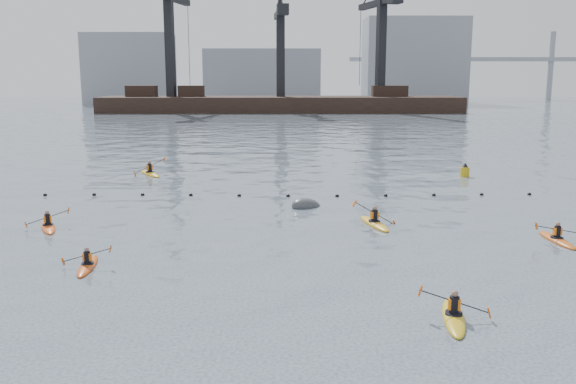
# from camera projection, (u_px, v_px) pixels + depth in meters

# --- Properties ---
(ground) EXTENTS (400.00, 400.00, 0.00)m
(ground) POSITION_uv_depth(u_px,v_px,m) (254.00, 369.00, 15.37)
(ground) COLOR #33424A
(ground) RESTS_ON ground
(float_line) EXTENTS (33.24, 0.73, 0.24)m
(float_line) POSITION_uv_depth(u_px,v_px,m) (264.00, 195.00, 37.49)
(float_line) COLOR black
(float_line) RESTS_ON ground
(barge_pier) EXTENTS (72.00, 19.30, 29.50)m
(barge_pier) POSITION_uv_depth(u_px,v_px,m) (280.00, 103.00, 123.04)
(barge_pier) COLOR black
(barge_pier) RESTS_ON ground
(skyline) EXTENTS (141.00, 28.00, 22.00)m
(skyline) POSITION_uv_depth(u_px,v_px,m) (290.00, 68.00, 161.22)
(skyline) COLOR gray
(skyline) RESTS_ON ground
(kayaker_0) EXTENTS (1.92, 2.87, 0.97)m
(kayaker_0) POSITION_uv_depth(u_px,v_px,m) (88.00, 265.00, 23.53)
(kayaker_0) COLOR #C74912
(kayaker_0) RESTS_ON ground
(kayaker_1) EXTENTS (2.18, 3.27, 1.12)m
(kayaker_1) POSITION_uv_depth(u_px,v_px,m) (454.00, 316.00, 18.54)
(kayaker_1) COLOR gold
(kayaker_1) RESTS_ON ground
(kayaker_2) EXTENTS (1.96, 3.05, 1.06)m
(kayaker_2) POSITION_uv_depth(u_px,v_px,m) (48.00, 226.00, 29.58)
(kayaker_2) COLOR #EB5516
(kayaker_2) RESTS_ON ground
(kayaker_3) EXTENTS (2.34, 3.42, 1.43)m
(kayaker_3) POSITION_uv_depth(u_px,v_px,m) (374.00, 223.00, 30.24)
(kayaker_3) COLOR gold
(kayaker_3) RESTS_ON ground
(kayaker_4) EXTENTS (2.11, 3.15, 1.00)m
(kayaker_4) POSITION_uv_depth(u_px,v_px,m) (557.00, 239.00, 27.23)
(kayaker_4) COLOR #C35412
(kayaker_4) RESTS_ON ground
(kayaker_5) EXTENTS (2.48, 3.50, 1.39)m
(kayaker_5) POSITION_uv_depth(u_px,v_px,m) (150.00, 173.00, 45.57)
(kayaker_5) COLOR gold
(kayaker_5) RESTS_ON ground
(mooring_buoy) EXTENTS (2.38, 2.20, 1.36)m
(mooring_buoy) POSITION_uv_depth(u_px,v_px,m) (306.00, 207.00, 34.40)
(mooring_buoy) COLOR #414447
(mooring_buoy) RESTS_ON ground
(nav_buoy) EXTENTS (0.65, 0.65, 1.18)m
(nav_buoy) POSITION_uv_depth(u_px,v_px,m) (465.00, 172.00, 44.56)
(nav_buoy) COLOR gold
(nav_buoy) RESTS_ON ground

